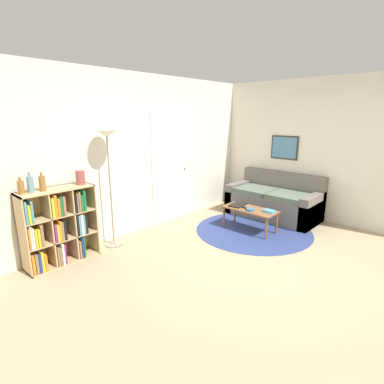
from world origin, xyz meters
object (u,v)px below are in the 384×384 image
bottle_middle (30,184)px  bottle_left (21,187)px  floor_lamp (108,148)px  laptop (238,205)px  vase_on_shelf (80,178)px  couch (274,202)px  coffee_table (250,211)px  bookshelf (57,227)px  bottle_right (42,183)px  bowl (250,210)px

bottle_middle → bottle_left: bearing=171.6°
floor_lamp → laptop: bearing=-25.1°
vase_on_shelf → bottle_left: bearing=177.7°
couch → vase_on_shelf: vase_on_shelf is taller
laptop → bottle_middle: (-3.02, 0.97, 0.73)m
coffee_table → bottle_left: size_ratio=4.46×
couch → laptop: 0.99m
bookshelf → floor_lamp: (0.81, -0.04, 0.97)m
vase_on_shelf → laptop: bearing=-21.9°
laptop → bottle_right: (-2.89, 0.95, 0.72)m
bottle_left → bottle_right: size_ratio=0.87×
bowl → vase_on_shelf: bearing=150.5°
bookshelf → floor_lamp: size_ratio=0.59×
couch → coffee_table: 0.98m
coffee_table → laptop: size_ratio=2.70×
bookshelf → bottle_left: bearing=175.0°
couch → laptop: (-0.96, 0.21, 0.10)m
couch → bowl: (-1.07, -0.12, 0.11)m
bookshelf → bottle_right: 0.62m
bowl → bottle_middle: size_ratio=0.54×
floor_lamp → couch: (2.93, -1.13, -1.19)m
floor_lamp → coffee_table: (1.95, -1.18, -1.14)m
coffee_table → floor_lamp: bearing=148.8°
coffee_table → couch: bearing=3.2°
couch → coffee_table: bearing=-176.8°
laptop → floor_lamp: bearing=154.9°
laptop → bottle_left: 3.36m
bottle_right → bottle_left: bearing=171.4°
floor_lamp → vase_on_shelf: floor_lamp is taller
coffee_table → vase_on_shelf: size_ratio=4.85×
laptop → bottle_left: bearing=162.4°
bowl → bookshelf: bearing=154.2°
bowl → bottle_left: (-3.02, 1.32, 0.70)m
bottle_middle → laptop: bearing=-17.9°
floor_lamp → bottle_left: bearing=176.6°
bottle_right → coffee_table: bearing=-22.9°
coffee_table → bottle_middle: bottle_middle is taller
laptop → bookshelf: bearing=160.9°
couch → bookshelf: bearing=162.7°
bottle_left → vase_on_shelf: bottle_left is taller
floor_lamp → bookshelf: bearing=177.3°
laptop → bottle_right: 3.13m
floor_lamp → bowl: size_ratio=12.55×
bottle_left → vase_on_shelf: (0.74, -0.03, 0.01)m
bottle_middle → couch: bearing=-16.5°
couch → bowl: 1.08m
floor_lamp → bowl: bearing=-33.9°
bottle_right → laptop: bearing=-18.3°
couch → laptop: size_ratio=4.98×
bottle_left → bottle_middle: (0.10, -0.02, 0.02)m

